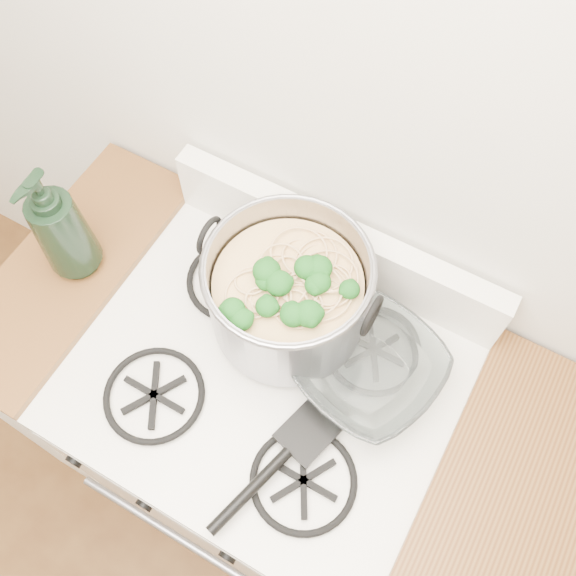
# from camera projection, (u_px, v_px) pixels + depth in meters

# --- Properties ---
(gas_range) EXTENTS (0.76, 0.66, 0.92)m
(gas_range) POSITION_uv_depth(u_px,v_px,m) (270.00, 435.00, 1.72)
(gas_range) COLOR white
(gas_range) RESTS_ON ground
(counter_left) EXTENTS (0.25, 0.65, 0.92)m
(counter_left) POSITION_uv_depth(u_px,v_px,m) (117.00, 345.00, 1.82)
(counter_left) COLOR silver
(counter_left) RESTS_ON ground
(stock_pot) EXTENTS (0.36, 0.33, 0.22)m
(stock_pot) POSITION_uv_depth(u_px,v_px,m) (288.00, 294.00, 1.26)
(stock_pot) COLOR gray
(stock_pot) RESTS_ON gas_range
(spatula) EXTENTS (0.36, 0.37, 0.02)m
(spatula) POSITION_uv_depth(u_px,v_px,m) (309.00, 431.00, 1.22)
(spatula) COLOR black
(spatula) RESTS_ON gas_range
(glass_bowl) EXTENTS (0.14, 0.14, 0.03)m
(glass_bowl) POSITION_uv_depth(u_px,v_px,m) (367.00, 370.00, 1.28)
(glass_bowl) COLOR white
(glass_bowl) RESTS_ON gas_range
(bottle) EXTENTS (0.12, 0.12, 0.30)m
(bottle) POSITION_uv_depth(u_px,v_px,m) (58.00, 224.00, 1.28)
(bottle) COLOR black
(bottle) RESTS_ON counter_left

